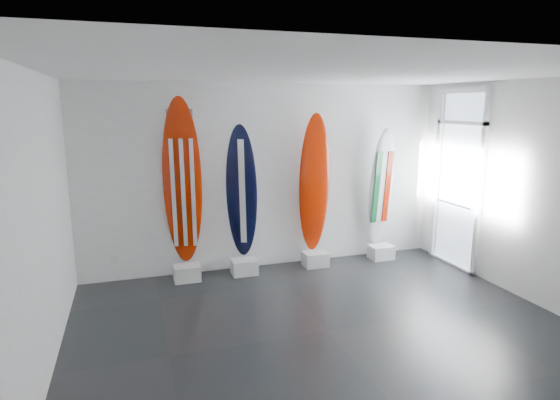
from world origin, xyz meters
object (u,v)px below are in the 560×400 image
object	(u,v)px
surfboard_swiss	(314,184)
surfboard_italy	(381,187)
surfboard_navy	(242,193)
surfboard_usa	(182,183)

from	to	relation	value
surfboard_swiss	surfboard_italy	bearing A→B (deg)	2.00
surfboard_navy	surfboard_italy	size ratio (longest dim) A/B	1.05
surfboard_usa	surfboard_navy	xyz separation A→B (m)	(0.90, 0.00, -0.20)
surfboard_usa	surfboard_swiss	bearing A→B (deg)	11.45
surfboard_navy	surfboard_swiss	bearing A→B (deg)	20.57
surfboard_swiss	surfboard_navy	bearing A→B (deg)	-178.00
surfboard_navy	surfboard_swiss	size ratio (longest dim) A/B	0.94
surfboard_italy	surfboard_navy	bearing A→B (deg)	174.51
surfboard_navy	surfboard_italy	distance (m)	2.47
surfboard_usa	surfboard_swiss	world-z (taller)	surfboard_usa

